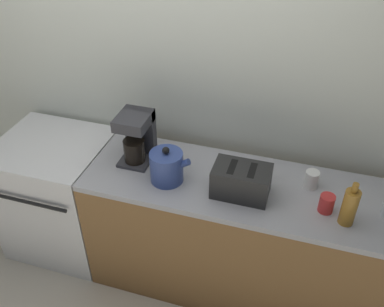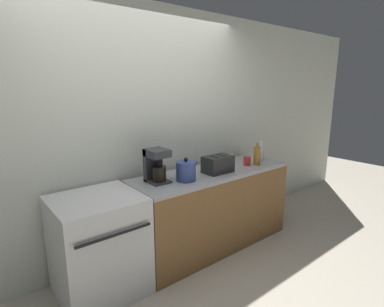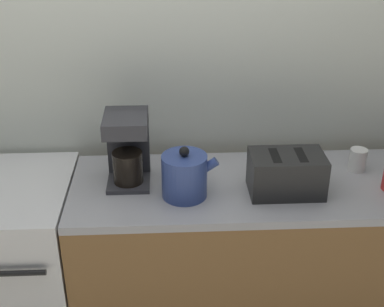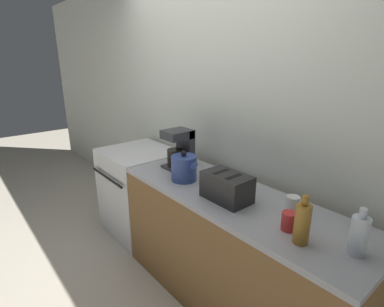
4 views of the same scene
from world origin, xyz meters
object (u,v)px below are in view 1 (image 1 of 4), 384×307
stove (60,193)px  coffee_maker (137,135)px  toaster (241,181)px  cup_red (327,203)px  bottle_amber (349,207)px  cup_white (312,179)px  kettle (167,167)px

stove → coffee_maker: (0.63, 0.04, 0.60)m
toaster → cup_red: 0.47m
bottle_amber → cup_red: 0.13m
stove → cup_white: cup_white is taller
coffee_maker → bottle_amber: size_ratio=1.23×
kettle → coffee_maker: (-0.25, 0.15, 0.07)m
stove → toaster: bearing=-4.3°
coffee_maker → cup_red: size_ratio=3.14×
toaster → coffee_maker: coffee_maker is taller
stove → cup_white: bearing=2.7°
stove → cup_red: (1.78, -0.10, 0.48)m
coffee_maker → stove: bearing=-176.1°
kettle → bottle_amber: (1.01, -0.05, 0.01)m
toaster → cup_red: toaster is taller
kettle → bottle_amber: 1.01m
toaster → bottle_amber: bearing=-6.0°
stove → bottle_amber: bottle_amber is taller
kettle → coffee_maker: coffee_maker is taller
toaster → bottle_amber: (0.57, -0.06, 0.02)m
coffee_maker → cup_white: size_ratio=3.04×
stove → coffee_maker: coffee_maker is taller
stove → bottle_amber: bearing=-4.8°
bottle_amber → cup_red: size_ratio=2.55×
stove → coffee_maker: size_ratio=2.73×
toaster → stove: bearing=175.7°
coffee_maker → cup_red: coffee_maker is taller
coffee_maker → bottle_amber: 1.27m
toaster → cup_white: 0.42m
coffee_maker → cup_red: (1.15, -0.14, -0.12)m
coffee_maker → cup_red: bearing=-7.1°
bottle_amber → cup_white: (-0.20, 0.24, -0.06)m
bottle_amber → cup_white: size_ratio=2.47×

